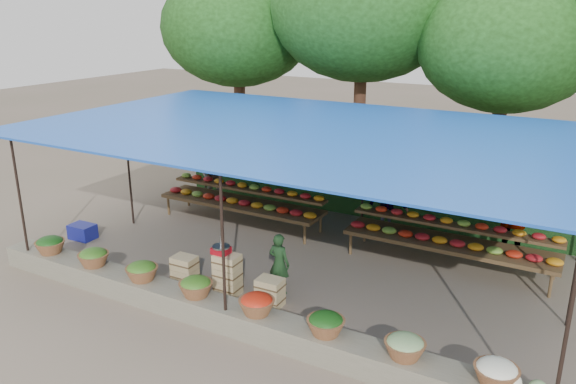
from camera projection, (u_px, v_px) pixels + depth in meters
The scene contains 16 objects.
ground at pixel (308, 264), 11.49m from camera, with size 60.00×60.00×0.00m, color #675E4C.
stone_curb at pixel (231, 317), 9.14m from camera, with size 10.60×0.55×0.40m, color #656151.
stall_canopy at pixel (311, 136), 10.72m from camera, with size 10.80×6.60×2.82m.
produce_baskets at pixel (225, 295), 9.08m from camera, with size 8.98×0.58×0.34m.
netting_backdrop at pixel (367, 169), 13.72m from camera, with size 10.60×0.06×2.50m, color #234B1B.
tree_row at pixel (432, 20), 14.86m from camera, with size 16.51×5.50×7.12m.
fruit_table_left at pixel (242, 199), 13.58m from camera, with size 4.21×0.95×0.93m.
fruit_table_right at pixel (450, 238), 11.26m from camera, with size 4.21×0.95×0.93m.
crate_counter at pixel (226, 278), 10.24m from camera, with size 2.36×0.35×0.77m.
weighing_scale at pixel (221, 249), 10.11m from camera, with size 0.32×0.32×0.34m.
vendor_seated at pixel (279, 264), 10.17m from camera, with size 0.42×0.28×1.16m, color #183619.
customer_left at pixel (214, 175), 14.95m from camera, with size 0.75×0.59×1.55m, color slate.
customer_mid at pixel (388, 201), 12.99m from camera, with size 0.98×0.56×1.52m, color slate.
customer_right at pixel (513, 218), 11.40m from camera, with size 1.09×0.46×1.86m, color slate.
blue_crate_front at pixel (64, 260), 11.40m from camera, with size 0.43×0.31×0.26m, color navy.
blue_crate_back at pixel (83, 232), 12.74m from camera, with size 0.56×0.40×0.34m, color navy.
Camera 1 is at (4.74, -9.34, 4.96)m, focal length 35.00 mm.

